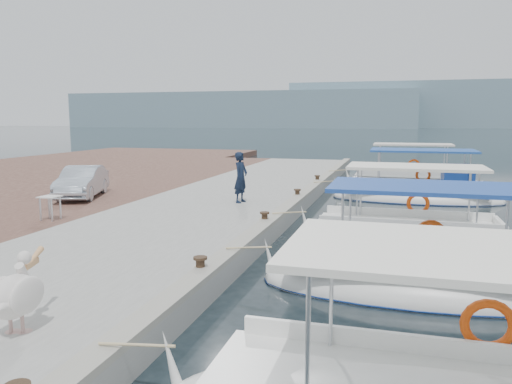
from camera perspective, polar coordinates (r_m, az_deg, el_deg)
ground at (r=13.35m, az=0.78°, el=-7.01°), size 400.00×400.00×0.00m
concrete_quay at (r=18.84m, az=-4.09°, el=-1.71°), size 6.00×40.00×0.50m
quay_curb at (r=18.04m, az=4.23°, el=-1.16°), size 0.44×40.00×0.12m
cobblestone_strip at (r=21.05m, az=-17.00°, el=-0.99°), size 4.00×40.00×0.50m
distant_hills at (r=215.58m, az=23.09°, el=8.79°), size 330.00×60.00×18.00m
fishing_caique_b at (r=10.91m, az=17.85°, el=-10.29°), size 6.47×2.29×2.83m
fishing_caique_c at (r=15.09m, az=16.89°, el=-5.08°), size 6.24×2.07×2.83m
fishing_caique_d at (r=22.88m, az=18.12°, el=-0.47°), size 7.27×2.58×2.83m
fishing_caique_e at (r=28.03m, az=16.97°, el=1.00°), size 6.74×2.18×2.83m
mooring_bollards at (r=14.69m, az=0.99°, el=-2.80°), size 0.28×20.28×0.33m
pelican at (r=8.02m, az=-25.78°, el=-10.44°), size 0.69×1.43×1.10m
fisherman at (r=18.17m, az=-1.75°, el=1.69°), size 0.56×0.75×1.85m
parked_car at (r=20.59m, az=-19.28°, el=1.10°), size 2.43×3.88×1.21m
folding_table at (r=16.28m, az=-22.48°, el=-1.16°), size 0.55×0.55×0.73m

